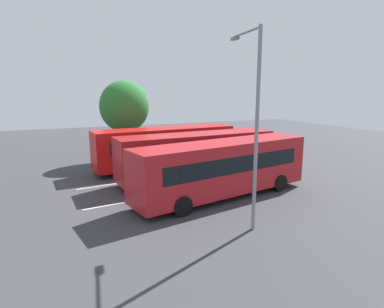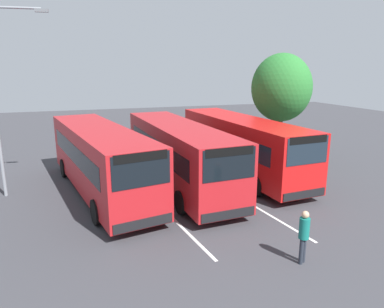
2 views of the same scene
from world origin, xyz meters
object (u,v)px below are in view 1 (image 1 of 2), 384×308
bus_far_left (224,167)px  street_lamp (254,117)px  pedestrian (282,152)px  bus_center_left (198,154)px  depot_tree (124,107)px  bus_center_right (166,146)px

bus_far_left → street_lamp: street_lamp is taller
bus_far_left → pedestrian: 10.14m
bus_center_left → depot_tree: 8.99m
bus_center_right → depot_tree: 5.38m
bus_center_left → street_lamp: 8.67m
bus_far_left → pedestrian: (8.56, 5.38, -0.74)m
bus_center_left → street_lamp: bearing=-101.5°
pedestrian → bus_far_left: bearing=4.8°
pedestrian → depot_tree: (-11.61, 6.34, 3.65)m
bus_center_right → depot_tree: depot_tree is taller
bus_center_left → bus_center_right: (-0.92, 3.98, 0.00)m
bus_center_left → pedestrian: 8.57m
bus_center_right → street_lamp: size_ratio=1.31×
bus_far_left → depot_tree: (-3.04, 11.72, 2.92)m
bus_center_right → pedestrian: (9.32, -2.45, -0.74)m
bus_center_right → bus_center_left: bearing=-81.0°
bus_far_left → bus_center_left: 3.86m
bus_center_left → depot_tree: (-3.21, 7.87, 2.92)m
bus_center_left → bus_far_left: bearing=-96.0°
bus_center_right → street_lamp: bearing=-95.1°
bus_center_left → depot_tree: depot_tree is taller
bus_far_left → pedestrian: size_ratio=6.51×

